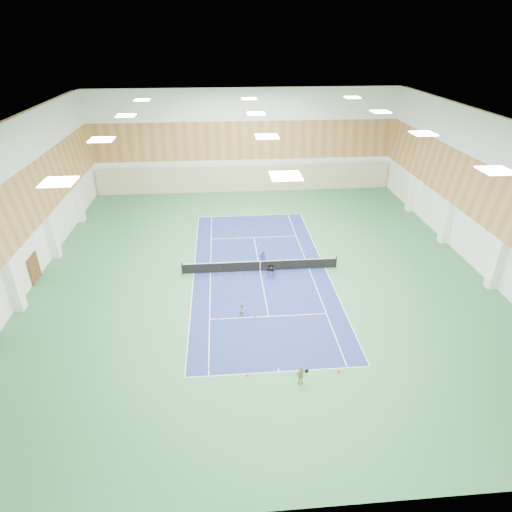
# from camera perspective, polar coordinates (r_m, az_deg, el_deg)

# --- Properties ---
(ground) EXTENTS (40.00, 40.00, 0.00)m
(ground) POSITION_cam_1_polar(r_m,az_deg,el_deg) (35.56, 0.55, -1.99)
(ground) COLOR #307041
(ground) RESTS_ON ground
(room_shell) EXTENTS (36.00, 40.00, 12.00)m
(room_shell) POSITION_cam_1_polar(r_m,az_deg,el_deg) (32.96, 0.60, 7.07)
(room_shell) COLOR white
(room_shell) RESTS_ON ground
(wood_cladding) EXTENTS (36.00, 40.00, 8.00)m
(wood_cladding) POSITION_cam_1_polar(r_m,az_deg,el_deg) (32.29, 0.62, 10.38)
(wood_cladding) COLOR #B77A44
(wood_cladding) RESTS_ON room_shell
(ceiling_light_grid) EXTENTS (21.40, 25.40, 0.06)m
(ceiling_light_grid) POSITION_cam_1_polar(r_m,az_deg,el_deg) (31.32, 0.66, 17.23)
(ceiling_light_grid) COLOR white
(ceiling_light_grid) RESTS_ON room_shell
(court_surface) EXTENTS (10.97, 23.77, 0.01)m
(court_surface) POSITION_cam_1_polar(r_m,az_deg,el_deg) (35.56, 0.55, -1.98)
(court_surface) COLOR navy
(court_surface) RESTS_ON ground
(tennis_balls_scatter) EXTENTS (10.57, 22.77, 0.07)m
(tennis_balls_scatter) POSITION_cam_1_polar(r_m,az_deg,el_deg) (35.54, 0.56, -1.92)
(tennis_balls_scatter) COLOR #CBD023
(tennis_balls_scatter) RESTS_ON ground
(tennis_net) EXTENTS (12.80, 0.10, 1.10)m
(tennis_net) POSITION_cam_1_polar(r_m,az_deg,el_deg) (35.29, 0.56, -1.21)
(tennis_net) COLOR black
(tennis_net) RESTS_ON ground
(back_curtain) EXTENTS (35.40, 0.16, 3.20)m
(back_curtain) POSITION_cam_1_polar(r_m,az_deg,el_deg) (53.00, -1.44, 10.29)
(back_curtain) COLOR #C6B793
(back_curtain) RESTS_ON ground
(door_left_b) EXTENTS (0.08, 1.80, 2.20)m
(door_left_b) POSITION_cam_1_polar(r_m,az_deg,el_deg) (37.98, -27.46, -1.47)
(door_left_b) COLOR #593319
(door_left_b) RESTS_ON ground
(coach) EXTENTS (0.59, 0.40, 1.59)m
(coach) POSITION_cam_1_polar(r_m,az_deg,el_deg) (35.71, 0.89, -0.39)
(coach) COLOR navy
(coach) RESTS_ON ground
(child_court) EXTENTS (0.68, 0.65, 1.11)m
(child_court) POSITION_cam_1_polar(r_m,az_deg,el_deg) (29.91, -1.81, -7.20)
(child_court) COLOR #9999A1
(child_court) RESTS_ON ground
(child_apron) EXTENTS (0.76, 0.52, 1.20)m
(child_apron) POSITION_cam_1_polar(r_m,az_deg,el_deg) (25.07, 5.97, -15.54)
(child_apron) COLOR tan
(child_apron) RESTS_ON ground
(ball_cart) EXTENTS (0.74, 0.74, 0.97)m
(ball_cart) POSITION_cam_1_polar(r_m,az_deg,el_deg) (34.50, 2.03, -2.10)
(ball_cart) COLOR black
(ball_cart) RESTS_ON ground
(cone_svc_a) EXTENTS (0.19, 0.19, 0.21)m
(cone_svc_a) POSITION_cam_1_polar(r_m,az_deg,el_deg) (30.04, -5.14, -8.20)
(cone_svc_a) COLOR #EF5F0C
(cone_svc_a) RESTS_ON ground
(cone_svc_b) EXTENTS (0.18, 0.18, 0.19)m
(cone_svc_b) POSITION_cam_1_polar(r_m,az_deg,el_deg) (30.11, -0.07, -7.99)
(cone_svc_b) COLOR #DD3F0B
(cone_svc_b) RESTS_ON ground
(cone_svc_c) EXTENTS (0.19, 0.19, 0.20)m
(cone_svc_c) POSITION_cam_1_polar(r_m,az_deg,el_deg) (30.22, 4.75, -7.93)
(cone_svc_c) COLOR orange
(cone_svc_c) RESTS_ON ground
(cone_svc_d) EXTENTS (0.17, 0.17, 0.19)m
(cone_svc_d) POSITION_cam_1_polar(r_m,az_deg,el_deg) (30.19, 7.37, -8.15)
(cone_svc_d) COLOR #F5450C
(cone_svc_d) RESTS_ON ground
(cone_base_a) EXTENTS (0.19, 0.19, 0.21)m
(cone_base_a) POSITION_cam_1_polar(r_m,az_deg,el_deg) (26.25, -6.45, -14.62)
(cone_base_a) COLOR #FE4E0D
(cone_base_a) RESTS_ON ground
(cone_base_b) EXTENTS (0.18, 0.18, 0.20)m
(cone_base_b) POSITION_cam_1_polar(r_m,az_deg,el_deg) (25.72, -1.17, -15.50)
(cone_base_b) COLOR #FD4B0D
(cone_base_b) RESTS_ON ground
(cone_base_c) EXTENTS (0.17, 0.17, 0.19)m
(cone_base_c) POSITION_cam_1_polar(r_m,az_deg,el_deg) (25.97, 5.61, -15.17)
(cone_base_c) COLOR orange
(cone_base_c) RESTS_ON ground
(cone_base_d) EXTENTS (0.22, 0.22, 0.24)m
(cone_base_d) POSITION_cam_1_polar(r_m,az_deg,el_deg) (26.36, 10.99, -14.78)
(cone_base_d) COLOR #D6560B
(cone_base_d) RESTS_ON ground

